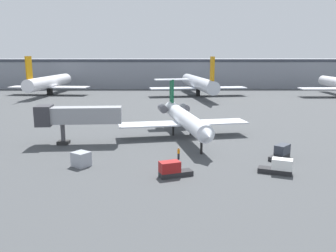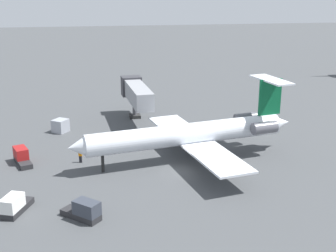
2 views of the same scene
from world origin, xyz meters
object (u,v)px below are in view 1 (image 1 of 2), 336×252
Objects in this scene: baggage_tug_trailing at (281,152)px; baggage_tug_spare at (279,167)px; ground_crew_marshaller at (179,153)px; cargo_container_uld at (81,159)px; parked_airliner_west_end at (49,82)px; parked_airliner_west_mid at (198,83)px; regional_jet at (183,117)px; jet_bridge at (73,116)px; baggage_tug_lead at (172,170)px.

baggage_tug_spare is at bearing -109.84° from baggage_tug_trailing.
ground_crew_marshaller is 0.62× the size of cargo_container_uld.
parked_airliner_west_mid is at bearing -4.24° from parked_airliner_west_end.
parked_airliner_west_mid is (-2.55, 80.18, 3.54)m from baggage_tug_spare.
regional_jet is 18.67m from jet_bridge.
ground_crew_marshaller is at bearing -97.27° from parked_airliner_west_mid.
parked_airliner_west_end is (-44.18, 64.17, 0.96)m from regional_jet.
baggage_tug_lead is at bearing -63.78° from parked_airliner_west_end.
jet_bridge is 4.96× the size of cargo_container_uld.
ground_crew_marshaller is 0.05× the size of parked_airliner_west_end.
baggage_tug_lead is 17.00m from baggage_tug_trailing.
cargo_container_uld is at bearing -71.92° from jet_bridge.
regional_jet is 22.71m from baggage_tug_spare.
regional_jet is 22.05m from cargo_container_uld.
parked_airliner_west_end reaches higher than regional_jet.
jet_bridge is 12.84m from cargo_container_uld.
jet_bridge is at bearing 152.57° from baggage_tug_spare.
baggage_tug_trailing is at bearing 70.16° from baggage_tug_spare.
baggage_tug_trailing reaches higher than cargo_container_uld.
jet_bridge reaches higher than baggage_tug_lead.
ground_crew_marshaller is 0.04× the size of parked_airliner_west_mid.
jet_bridge is 3.21× the size of baggage_tug_lead.
parked_airliner_west_end reaches higher than ground_crew_marshaller.
jet_bridge is 32.26m from baggage_tug_trailing.
parked_airliner_west_end is at bearing 110.38° from cargo_container_uld.
ground_crew_marshaller is at bearing -27.88° from jet_bridge.
baggage_tug_lead is at bearing -45.30° from jet_bridge.
cargo_container_uld is (3.82, -11.71, -3.64)m from jet_bridge.
regional_jet is 21.10m from baggage_tug_lead.
parked_airliner_west_end is at bearing 123.12° from baggage_tug_spare.
baggage_tug_lead is 1.55× the size of cargo_container_uld.
baggage_tug_spare is at bearing -27.43° from jet_bridge.
baggage_tug_trailing is 96.45m from parked_airliner_west_end.
parked_airliner_west_end is (-30.07, 80.92, 3.45)m from cargo_container_uld.
baggage_tug_spare is at bearing -56.88° from parked_airliner_west_end.
baggage_tug_lead reaches higher than cargo_container_uld.
baggage_tug_lead is at bearing -96.40° from regional_jet.
regional_jet reaches higher than baggage_tug_spare.
jet_bridge is 0.34× the size of parked_airliner_west_mid.
jet_bridge is 70.34m from parked_airliner_west_mid.
ground_crew_marshaller is 13.45m from baggage_tug_spare.
ground_crew_marshaller is (-1.35, -13.82, -2.58)m from regional_jet.
baggage_tug_spare reaches higher than cargo_container_uld.
cargo_container_uld is 0.08× the size of parked_airliner_west_end.
jet_bridge is at bearing 164.82° from baggage_tug_trailing.
parked_airliner_west_end reaches higher than baggage_tug_spare.
cargo_container_uld reaches higher than ground_crew_marshaller.
regional_jet is 10.60× the size of cargo_container_uld.
baggage_tug_trailing is 6.86m from baggage_tug_spare.
parked_airliner_west_mid is (22.22, 77.05, 3.43)m from cargo_container_uld.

